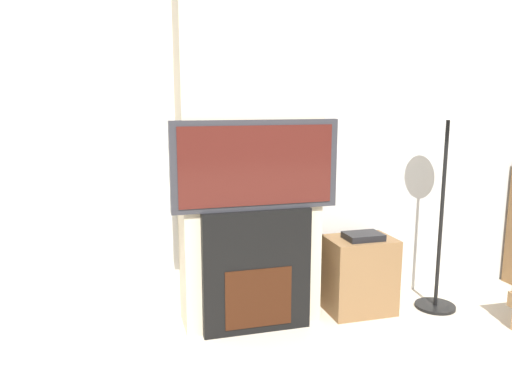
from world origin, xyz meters
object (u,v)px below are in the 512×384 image
object	(u,v)px
fireplace	(256,271)
media_stand	(359,274)
television	(256,165)
floor_lamp	(445,164)

from	to	relation	value
fireplace	media_stand	xyz separation A→B (m)	(0.88, 0.10, -0.14)
television	media_stand	world-z (taller)	television
floor_lamp	media_stand	world-z (taller)	floor_lamp
fireplace	television	xyz separation A→B (m)	(0.00, -0.00, 0.77)
fireplace	television	bearing A→B (deg)	-90.00
fireplace	media_stand	distance (m)	0.90
fireplace	television	world-z (taller)	television
floor_lamp	media_stand	distance (m)	1.09
television	floor_lamp	size ratio (longest dim) A/B	0.73
television	media_stand	size ratio (longest dim) A/B	1.82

